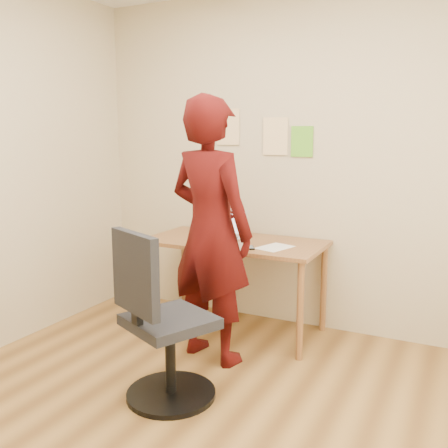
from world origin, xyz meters
The scene contains 10 objects.
room centered at (0.00, 0.00, 1.35)m, with size 3.58×3.58×2.78m.
desk centered at (-0.35, 1.38, 0.65)m, with size 1.40×0.70×0.74m.
laptop centered at (-0.46, 1.43, 0.79)m, with size 0.34×0.31×0.23m.
paper_sheet centered at (0.03, 1.29, 0.74)m, with size 0.19×0.27×0.00m, color white.
phone centered at (-0.13, 1.18, 0.75)m, with size 0.12×0.14×0.01m.
wall_note_left centered at (-0.58, 1.74, 1.63)m, with size 0.21×0.00×0.30m, color #F8D394.
wall_note_mid centered at (-0.16, 1.74, 1.55)m, with size 0.21×0.00×0.30m, color #F8D394.
wall_note_right centered at (0.07, 1.74, 1.51)m, with size 0.18×0.00×0.24m, color #64BD2A.
office_chair centered at (-0.26, 0.19, 0.44)m, with size 0.61×0.62×1.04m.
person centered at (-0.28, 0.85, 0.91)m, with size 0.67×0.44×1.83m, color #3C0908.
Camera 1 is at (1.31, -2.10, 1.56)m, focal length 40.00 mm.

